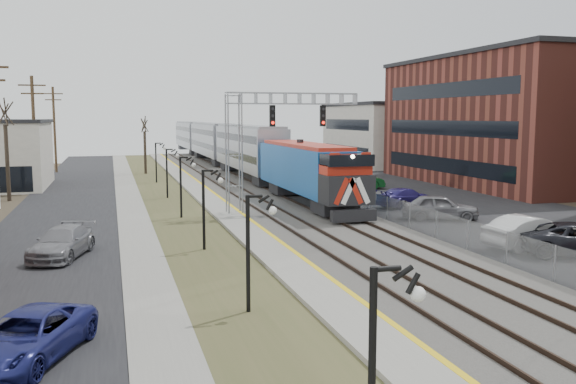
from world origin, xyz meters
name	(u,v)px	position (x,y,z in m)	size (l,w,h in m)	color
street_west	(66,207)	(-11.50, 35.00, 0.02)	(7.00, 120.00, 0.04)	black
sidewalk	(130,205)	(-7.00, 35.00, 0.04)	(2.00, 120.00, 0.08)	gray
grass_median	(171,203)	(-4.00, 35.00, 0.03)	(4.00, 120.00, 0.06)	#424625
platform	(210,201)	(-1.00, 35.00, 0.12)	(2.00, 120.00, 0.24)	gray
ballast_bed	(273,198)	(4.00, 35.00, 0.10)	(8.00, 120.00, 0.20)	#595651
parking_lot	(410,194)	(16.00, 35.00, 0.02)	(16.00, 120.00, 0.04)	black
platform_edge	(222,198)	(-0.12, 35.00, 0.24)	(0.24, 120.00, 0.01)	gold
track_near	(248,197)	(2.00, 35.00, 0.28)	(1.58, 120.00, 0.15)	#2D2119
track_far	(291,196)	(5.50, 35.00, 0.28)	(1.58, 120.00, 0.15)	#2D2119
train	(222,145)	(5.50, 66.33, 2.92)	(3.00, 85.85, 5.33)	#124C96
signal_gantry	(259,131)	(1.22, 27.99, 5.59)	(9.00, 1.07, 8.15)	gray
lampposts	(203,210)	(-4.00, 18.29, 2.00)	(0.14, 62.14, 4.00)	black
fence	(323,188)	(8.20, 35.00, 0.80)	(0.04, 120.00, 1.60)	gray
bare_trees	(52,167)	(-12.66, 38.91, 2.70)	(12.30, 42.30, 5.95)	#382D23
car_lot_b	(530,233)	(11.67, 13.94, 0.81)	(1.72, 4.92, 1.62)	silver
car_lot_d	(406,198)	(12.19, 28.32, 0.69)	(1.92, 4.73, 1.37)	navy
car_lot_e	(440,208)	(11.67, 22.61, 0.82)	(1.93, 4.79, 1.63)	slate
car_lot_f	(358,181)	(13.17, 39.54, 0.77)	(1.64, 4.70, 1.55)	#0D4118
car_street_a	(27,338)	(-10.58, 5.69, 0.65)	(2.17, 4.70, 1.31)	navy
car_street_b	(62,243)	(-10.57, 18.28, 0.70)	(1.96, 4.82, 1.40)	slate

